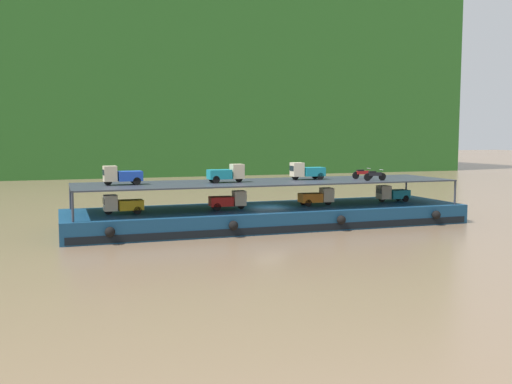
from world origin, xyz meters
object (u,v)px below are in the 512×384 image
Objects in this scene: mini_truck_lower_stern at (123,204)px; mini_truck_upper_stern at (122,175)px; mini_truck_lower_aft at (228,200)px; motorcycle_upper_centre at (363,174)px; motorcycle_upper_port at (375,175)px; mini_truck_upper_fore at (307,171)px; mini_truck_upper_mid at (226,173)px; cargo_barge at (269,216)px; mini_truck_lower_mid at (317,197)px; mini_truck_lower_fore at (392,193)px.

mini_truck_upper_stern is at bearing 84.03° from mini_truck_lower_stern.
motorcycle_upper_centre reaches higher than mini_truck_lower_aft.
mini_truck_upper_fore is at bearing 148.59° from motorcycle_upper_port.
mini_truck_upper_stern is (-7.71, 0.76, 2.00)m from mini_truck_lower_aft.
mini_truck_upper_mid is 11.64m from motorcycle_upper_centre.
mini_truck_lower_stern and mini_truck_lower_aft have the same top height.
mini_truck_lower_mid is (3.94, -0.28, 1.44)m from cargo_barge.
mini_truck_lower_aft is 1.02× the size of mini_truck_upper_mid.
mini_truck_upper_stern is at bearing 179.21° from mini_truck_lower_fore.
mini_truck_lower_fore is at bearing 35.67° from motorcycle_upper_port.
motorcycle_upper_port is (11.50, -1.69, 1.74)m from mini_truck_lower_aft.
mini_truck_lower_aft is 1.47× the size of motorcycle_upper_centre.
cargo_barge is 16.34× the size of motorcycle_upper_port.
mini_truck_upper_mid is at bearing 177.86° from mini_truck_lower_mid.
mini_truck_upper_mid reaches higher than mini_truck_lower_stern.
mini_truck_lower_aft is 1.02× the size of mini_truck_lower_fore.
motorcycle_upper_centre is at bearing 1.49° from mini_truck_lower_stern.
mini_truck_upper_stern is at bearing 177.31° from mini_truck_upper_mid.
motorcycle_upper_port is (4.59, -2.80, -0.26)m from mini_truck_upper_fore.
mini_truck_lower_stern is 1.46× the size of motorcycle_upper_centre.
mini_truck_lower_fore is 1.45× the size of motorcycle_upper_port.
mini_truck_upper_mid is 1.45× the size of motorcycle_upper_centre.
mini_truck_lower_stern is at bearing -176.50° from mini_truck_upper_mid.
mini_truck_upper_stern is 1.47× the size of motorcycle_upper_centre.
mini_truck_lower_stern is at bearing -178.63° from mini_truck_lower_fore.
motorcycle_upper_port is 2.11m from motorcycle_upper_centre.
motorcycle_upper_port is (19.21, -2.44, -0.26)m from mini_truck_upper_stern.
mini_truck_lower_aft and mini_truck_lower_mid have the same top height.
cargo_barge is 8.78m from motorcycle_upper_centre.
cargo_barge is at bearing -1.83° from mini_truck_upper_stern.
mini_truck_upper_fore is at bearing 9.17° from mini_truck_lower_aft.
cargo_barge is 11.14m from mini_truck_lower_fore.
mini_truck_lower_aft is 7.28m from mini_truck_upper_fore.
mini_truck_lower_mid is 7.11m from mini_truck_lower_fore.
mini_truck_lower_aft is at bearing 0.60° from mini_truck_lower_stern.
mini_truck_lower_aft is at bearing -173.35° from cargo_barge.
motorcycle_upper_port is at bearing -144.33° from mini_truck_lower_fore.
cargo_barge is 3.74m from mini_truck_lower_aft.
mini_truck_upper_mid and mini_truck_upper_fore have the same top height.
mini_truck_upper_mid is at bearing -174.07° from mini_truck_upper_fore.
motorcycle_upper_centre reaches higher than cargo_barge.
motorcycle_upper_centre is at bearing -0.99° from mini_truck_upper_stern.
mini_truck_upper_mid is (-3.45, -0.01, 3.44)m from cargo_barge.
mini_truck_lower_mid is (15.17, 0.20, 0.00)m from mini_truck_lower_stern.
mini_truck_lower_stern is 1.00× the size of mini_truck_upper_fore.
mini_truck_upper_mid reaches higher than motorcycle_upper_port.
mini_truck_lower_mid is (7.37, 0.12, 0.00)m from mini_truck_lower_aft.
mini_truck_lower_stern is at bearing -175.35° from mini_truck_upper_fore.
motorcycle_upper_port reaches higher than cargo_barge.
mini_truck_lower_mid is at bearing -2.14° from mini_truck_upper_mid.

